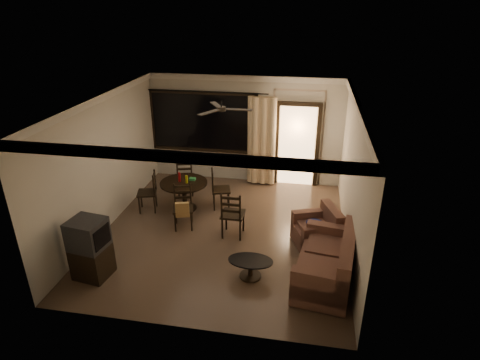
% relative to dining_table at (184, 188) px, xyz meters
% --- Properties ---
extents(ground, '(5.50, 5.50, 0.00)m').
position_rel_dining_table_xyz_m(ground, '(1.11, -0.87, -0.54)').
color(ground, '#7F6651').
rests_on(ground, ground).
extents(room_shell, '(5.50, 6.70, 5.50)m').
position_rel_dining_table_xyz_m(room_shell, '(1.70, 0.90, 1.29)').
color(room_shell, beige).
rests_on(room_shell, ground).
extents(dining_table, '(1.09, 1.09, 0.90)m').
position_rel_dining_table_xyz_m(dining_table, '(0.00, 0.00, 0.00)').
color(dining_table, black).
rests_on(dining_table, ground).
extents(dining_chair_west, '(0.52, 0.52, 0.95)m').
position_rel_dining_table_xyz_m(dining_chair_west, '(-0.81, -0.22, -0.26)').
color(dining_chair_west, black).
rests_on(dining_chair_west, ground).
extents(dining_chair_east, '(0.52, 0.52, 0.95)m').
position_rel_dining_table_xyz_m(dining_chair_east, '(0.80, 0.22, -0.26)').
color(dining_chair_east, black).
rests_on(dining_chair_east, ground).
extents(dining_chair_south, '(0.52, 0.56, 0.95)m').
position_rel_dining_table_xyz_m(dining_chair_south, '(0.23, -0.83, -0.23)').
color(dining_chair_south, black).
rests_on(dining_chair_south, ground).
extents(dining_chair_north, '(0.52, 0.52, 0.95)m').
position_rel_dining_table_xyz_m(dining_chair_north, '(-0.21, 0.76, -0.26)').
color(dining_chair_north, black).
rests_on(dining_chair_north, ground).
extents(tv_cabinet, '(0.65, 0.60, 1.11)m').
position_rel_dining_table_xyz_m(tv_cabinet, '(-0.86, -2.68, 0.02)').
color(tv_cabinet, black).
rests_on(tv_cabinet, ground).
extents(sofa, '(1.12, 1.79, 0.90)m').
position_rel_dining_table_xyz_m(sofa, '(3.23, -2.15, -0.18)').
color(sofa, '#41201E').
rests_on(sofa, ground).
extents(armchair, '(1.02, 1.02, 0.80)m').
position_rel_dining_table_xyz_m(armchair, '(3.06, -1.02, -0.21)').
color(armchair, '#41201E').
rests_on(armchair, ground).
extents(coffee_table, '(0.79, 0.48, 0.35)m').
position_rel_dining_table_xyz_m(coffee_table, '(1.89, -2.24, -0.31)').
color(coffee_table, black).
rests_on(coffee_table, ground).
extents(side_chair, '(0.46, 0.46, 1.03)m').
position_rel_dining_table_xyz_m(side_chair, '(1.33, -0.95, -0.23)').
color(side_chair, black).
rests_on(side_chair, ground).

